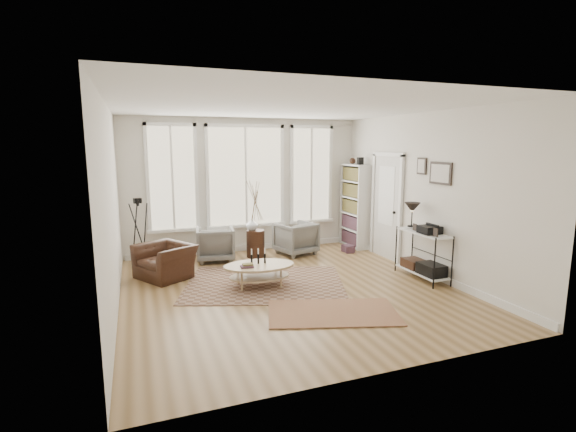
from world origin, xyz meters
name	(u,v)px	position (x,y,z in m)	size (l,w,h in m)	color
room	(290,202)	(0.02, 0.03, 1.43)	(5.50, 5.54, 2.90)	#99774C
bay_window	(246,178)	(0.00, 2.71, 1.61)	(4.14, 0.12, 2.24)	#CEBF86
door	(387,204)	(2.57, 1.15, 1.12)	(0.09, 1.06, 2.22)	silver
bookcase	(355,206)	(2.44, 2.23, 0.96)	(0.31, 0.85, 2.06)	white
low_shelf	(423,250)	(2.38, -0.30, 0.51)	(0.38, 1.08, 1.30)	white
wall_art	(435,171)	(2.58, -0.27, 1.88)	(0.04, 0.88, 0.44)	black
rug_main	(265,284)	(-0.30, 0.36, 0.01)	(2.61, 1.96, 0.01)	brown
rug_runner	(333,312)	(0.22, -1.17, 0.01)	(1.79, 0.99, 0.01)	brown
coffee_table	(259,269)	(-0.43, 0.29, 0.29)	(1.22, 0.83, 0.54)	tan
armchair_left	(215,244)	(-0.81, 2.14, 0.35)	(0.74, 0.76, 0.69)	slate
armchair_right	(296,238)	(0.91, 2.05, 0.35)	(0.74, 0.76, 0.70)	slate
side_table	(255,221)	(0.03, 2.11, 0.77)	(0.38, 0.38, 1.60)	#341D12
vase	(252,224)	(-0.03, 2.14, 0.70)	(0.24, 0.24, 0.25)	silver
accent_chair	(165,261)	(-1.85, 1.32, 0.30)	(0.80, 0.91, 0.59)	#341D12
tripod_camera	(140,237)	(-2.25, 2.04, 0.62)	(0.48, 0.48, 1.35)	black
book_stack_near	(348,249)	(2.05, 1.79, 0.08)	(0.19, 0.25, 0.16)	maroon
book_stack_far	(349,249)	(2.05, 1.75, 0.07)	(0.18, 0.22, 0.14)	maroon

